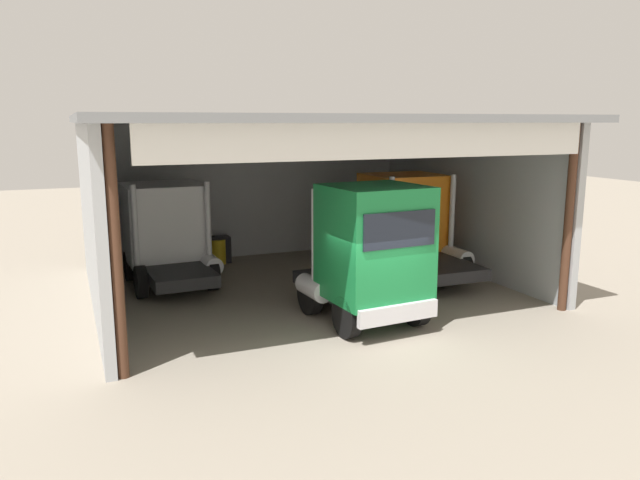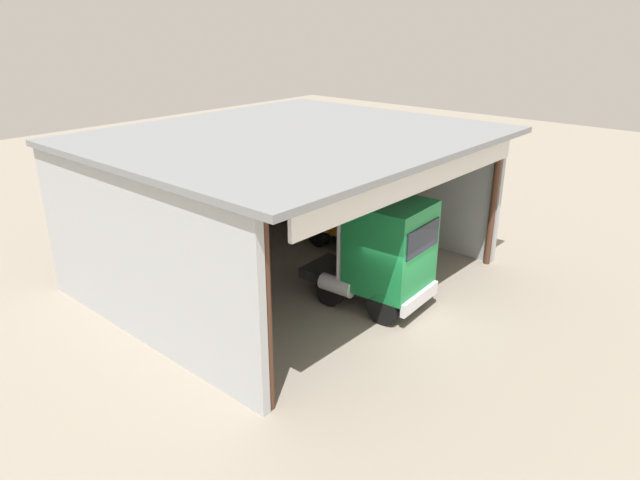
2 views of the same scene
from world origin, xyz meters
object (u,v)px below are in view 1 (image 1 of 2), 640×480
oil_drum (218,252)px  tool_cart (218,250)px  truck_white_left_bay (166,231)px  truck_orange_center_bay (408,223)px  truck_green_center_right_bay (369,252)px

oil_drum → tool_cart: (0.05, 0.21, 0.04)m
truck_white_left_bay → truck_orange_center_bay: (7.94, -2.03, 0.06)m
oil_drum → truck_white_left_bay: bearing=-137.8°
truck_white_left_bay → truck_orange_center_bay: size_ratio=0.94×
truck_green_center_right_bay → truck_orange_center_bay: size_ratio=0.87×
oil_drum → tool_cart: tool_cart is taller
truck_white_left_bay → tool_cart: truck_white_left_bay is taller
truck_white_left_bay → tool_cart: 3.32m
truck_orange_center_bay → tool_cart: truck_orange_center_bay is taller
truck_orange_center_bay → truck_white_left_bay: bearing=167.5°
truck_green_center_right_bay → oil_drum: 8.65m
truck_orange_center_bay → tool_cart: bearing=145.8°
truck_orange_center_bay → tool_cart: size_ratio=5.21×
oil_drum → truck_orange_center_bay: bearing=-34.5°
truck_white_left_bay → truck_orange_center_bay: 8.19m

